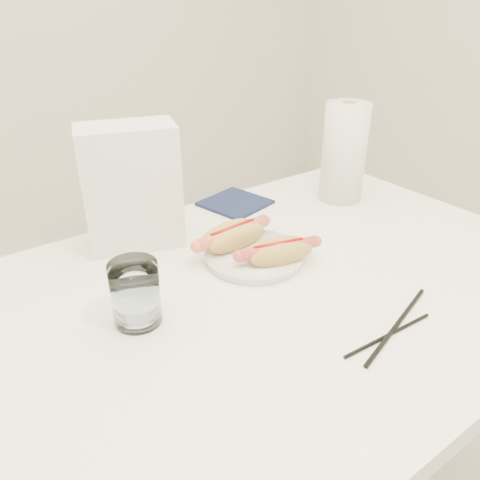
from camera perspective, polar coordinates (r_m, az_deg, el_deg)
table at (r=0.92m, az=3.40°, el=-8.36°), size 1.20×0.80×0.75m
plate at (r=0.96m, az=1.71°, el=-1.99°), size 0.24×0.24×0.02m
hotdog_left at (r=0.97m, az=-0.89°, el=0.47°), size 0.18×0.08×0.05m
hotdog_right at (r=0.92m, az=4.62°, el=-1.39°), size 0.16×0.09×0.04m
water_glass at (r=0.78m, az=-12.41°, el=-6.26°), size 0.08×0.08×0.11m
chopstick_near at (r=0.80m, az=17.34°, el=-10.81°), size 0.19×0.02×0.01m
chopstick_far at (r=0.82m, az=18.28°, el=-9.59°), size 0.23×0.08×0.01m
napkin_box at (r=1.00m, az=-12.86°, el=6.18°), size 0.21×0.16×0.25m
navy_napkin at (r=1.21m, az=-0.59°, el=4.46°), size 0.17×0.17×0.01m
paper_towel_roll at (r=1.23m, az=12.35°, el=10.21°), size 0.14×0.14×0.24m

